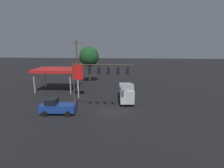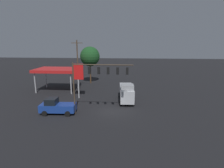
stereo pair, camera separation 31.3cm
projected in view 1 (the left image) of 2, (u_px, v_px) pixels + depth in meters
ground_plane at (111, 111)px, 27.11m from camera, size 200.00×200.00×0.00m
traffic_signal_assembly at (98, 75)px, 24.59m from camera, size 8.61×0.43×7.70m
utility_pole at (77, 65)px, 37.45m from camera, size 2.40×0.26×11.00m
gas_station_canopy at (56, 70)px, 38.17m from camera, size 8.93×6.34×4.95m
price_sign at (78, 74)px, 32.73m from camera, size 2.07×0.27×6.61m
delivery_truck at (126, 92)px, 31.54m from camera, size 2.90×6.93×3.58m
pickup_parked at (57, 107)px, 25.96m from camera, size 5.29×2.47×2.40m
street_tree at (89, 57)px, 44.90m from camera, size 5.04×5.04×9.56m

